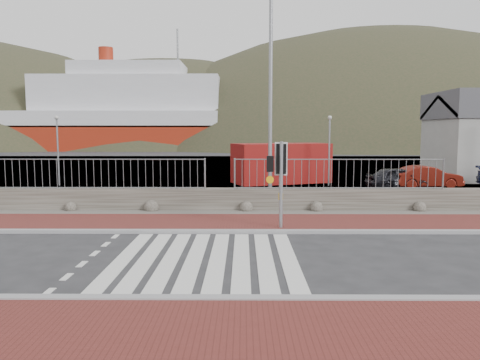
{
  "coord_description": "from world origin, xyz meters",
  "views": [
    {
      "loc": [
        0.95,
        -11.62,
        3.26
      ],
      "look_at": [
        0.85,
        3.0,
        1.71
      ],
      "focal_mm": 35.0,
      "sensor_mm": 36.0,
      "label": 1
    }
  ],
  "objects_px": {
    "ferry": "(92,118)",
    "shipping_container": "(281,163)",
    "streetlight": "(274,88)",
    "car_a": "(398,178)",
    "car_b": "(426,177)",
    "traffic_signal_far": "(280,166)"
  },
  "relations": [
    {
      "from": "streetlight",
      "to": "car_a",
      "type": "bearing_deg",
      "value": 39.89
    },
    {
      "from": "shipping_container",
      "to": "car_b",
      "type": "relative_size",
      "value": 1.52
    },
    {
      "from": "traffic_signal_far",
      "to": "shipping_container",
      "type": "height_order",
      "value": "traffic_signal_far"
    },
    {
      "from": "traffic_signal_far",
      "to": "streetlight",
      "type": "relative_size",
      "value": 0.32
    },
    {
      "from": "ferry",
      "to": "car_a",
      "type": "height_order",
      "value": "ferry"
    },
    {
      "from": "car_b",
      "to": "car_a",
      "type": "bearing_deg",
      "value": 89.68
    },
    {
      "from": "car_a",
      "to": "car_b",
      "type": "bearing_deg",
      "value": -91.12
    },
    {
      "from": "traffic_signal_far",
      "to": "shipping_container",
      "type": "relative_size",
      "value": 0.49
    },
    {
      "from": "traffic_signal_far",
      "to": "shipping_container",
      "type": "bearing_deg",
      "value": -94.07
    },
    {
      "from": "traffic_signal_far",
      "to": "car_a",
      "type": "xyz_separation_m",
      "value": [
        7.51,
        10.94,
        -1.49
      ]
    },
    {
      "from": "ferry",
      "to": "streetlight",
      "type": "height_order",
      "value": "ferry"
    },
    {
      "from": "car_a",
      "to": "car_b",
      "type": "height_order",
      "value": "car_b"
    },
    {
      "from": "ferry",
      "to": "car_a",
      "type": "xyz_separation_m",
      "value": [
        34.3,
        -53.4,
        -4.75
      ]
    },
    {
      "from": "car_a",
      "to": "ferry",
      "type": "bearing_deg",
      "value": 25.19
    },
    {
      "from": "car_b",
      "to": "streetlight",
      "type": "bearing_deg",
      "value": 119.29
    },
    {
      "from": "shipping_container",
      "to": "traffic_signal_far",
      "type": "bearing_deg",
      "value": -115.59
    },
    {
      "from": "ferry",
      "to": "streetlight",
      "type": "distance_m",
      "value": 65.56
    },
    {
      "from": "traffic_signal_far",
      "to": "car_a",
      "type": "relative_size",
      "value": 0.81
    },
    {
      "from": "ferry",
      "to": "shipping_container",
      "type": "height_order",
      "value": "ferry"
    },
    {
      "from": "car_a",
      "to": "streetlight",
      "type": "bearing_deg",
      "value": 123.24
    },
    {
      "from": "shipping_container",
      "to": "car_b",
      "type": "xyz_separation_m",
      "value": [
        7.97,
        -2.81,
        -0.59
      ]
    },
    {
      "from": "shipping_container",
      "to": "car_a",
      "type": "height_order",
      "value": "shipping_container"
    }
  ]
}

